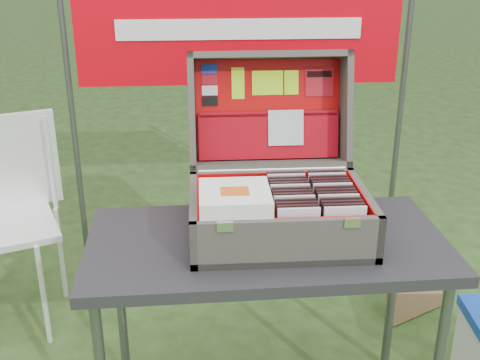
{
  "coord_description": "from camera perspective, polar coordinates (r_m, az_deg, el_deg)",
  "views": [
    {
      "loc": [
        -0.2,
        -1.9,
        1.73
      ],
      "look_at": [
        -0.06,
        0.1,
        0.91
      ],
      "focal_mm": 45.0,
      "sensor_mm": 36.0,
      "label": 1
    }
  ],
  "objects": [
    {
      "name": "cd_left_8",
      "position": [
        2.06,
        4.72,
        -2.39
      ],
      "size": [
        0.13,
        0.01,
        0.15
      ],
      "primitive_type": "cube",
      "color": "silver",
      "rests_on": "suitcase_liner_floor"
    },
    {
      "name": "table_leg_br",
      "position": [
        2.59,
        14.23,
        -10.4
      ],
      "size": [
        0.04,
        0.04,
        0.72
      ],
      "primitive_type": "cylinder",
      "color": "#59595B",
      "rests_on": "ground"
    },
    {
      "name": "cd_right_6",
      "position": [
        2.05,
        8.94,
        -2.8
      ],
      "size": [
        0.13,
        0.01,
        0.15
      ],
      "primitive_type": "cube",
      "color": "black",
      "rests_on": "suitcase_liner_floor"
    },
    {
      "name": "cd_left_12",
      "position": [
        2.15,
        4.35,
        -1.33
      ],
      "size": [
        0.13,
        0.01,
        0.15
      ],
      "primitive_type": "cube",
      "color": "silver",
      "rests_on": "suitcase_liner_floor"
    },
    {
      "name": "cd_right_10",
      "position": [
        2.13,
        8.41,
        -1.73
      ],
      "size": [
        0.13,
        0.01,
        0.15
      ],
      "primitive_type": "cube",
      "color": "black",
      "rests_on": "suitcase_liner_floor"
    },
    {
      "name": "suitcase_lid_pocket",
      "position": [
        2.31,
        2.71,
        4.17
      ],
      "size": [
        0.54,
        0.07,
        0.18
      ],
      "primitive_type": "cube",
      "rotation": [
        -1.81,
        0.0,
        0.0
      ],
      "color": "#9B0510",
      "rests_on": "suitcase_lid_liner"
    },
    {
      "name": "suitcase_lid_rim_right",
      "position": [
        2.32,
        9.96,
        6.67
      ],
      "size": [
        0.02,
        0.26,
        0.46
      ],
      "primitive_type": "cube",
      "rotation": [
        -1.81,
        0.0,
        0.0
      ],
      "color": "#4F4B42",
      "rests_on": "suitcase_lid_back"
    },
    {
      "name": "cd_right_0",
      "position": [
        1.92,
        9.84,
        -4.59
      ],
      "size": [
        0.13,
        0.01,
        0.15
      ],
      "primitive_type": "cube",
      "color": "silver",
      "rests_on": "suitcase_liner_floor"
    },
    {
      "name": "chair_leg_fr",
      "position": [
        2.84,
        -18.13,
        -10.36
      ],
      "size": [
        0.02,
        0.02,
        0.49
      ],
      "primitive_type": "cylinder",
      "color": "silver",
      "rests_on": "ground"
    },
    {
      "name": "table_top",
      "position": [
        2.07,
        2.55,
        -6.1
      ],
      "size": [
        1.24,
        0.64,
        0.04
      ],
      "primitive_type": "cube",
      "rotation": [
        0.0,
        0.0,
        0.03
      ],
      "color": "black",
      "rests_on": "ground"
    },
    {
      "name": "suitcase_liner_wall_front",
      "position": [
        1.87,
        4.49,
        -5.49
      ],
      "size": [
        0.56,
        0.01,
        0.14
      ],
      "primitive_type": "cube",
      "color": "red",
      "rests_on": "suitcase_base_bottom"
    },
    {
      "name": "suitcase_base_wall_right",
      "position": [
        2.1,
        11.6,
        -3.04
      ],
      "size": [
        0.02,
        0.43,
        0.16
      ],
      "primitive_type": "cube",
      "color": "#4F4B42",
      "rests_on": "table_top"
    },
    {
      "name": "suitcase_pocket_edge",
      "position": [
        2.3,
        2.71,
        6.3
      ],
      "size": [
        0.53,
        0.02,
        0.02
      ],
      "primitive_type": "cube",
      "rotation": [
        -1.81,
        0.0,
        0.0
      ],
      "color": "#9B0510",
      "rests_on": "suitcase_lid_pocket"
    },
    {
      "name": "songbook_5",
      "position": [
        1.91,
        -0.51,
        -1.6
      ],
      "size": [
        0.23,
        0.23,
        0.0
      ],
      "primitive_type": "cube",
      "color": "white",
      "rests_on": "suitcase_base_wall_front"
    },
    {
      "name": "lid_sticker_band",
      "position": [
        2.35,
        7.53,
        9.19
      ],
      "size": [
        0.11,
        0.03,
        0.11
      ],
      "primitive_type": "cube",
      "rotation": [
        -1.81,
        0.0,
        0.0
      ],
      "color": "#B21220",
      "rests_on": "suitcase_lid_liner"
    },
    {
      "name": "chair_leg_br",
      "position": [
        3.16,
        -16.61,
        -6.74
      ],
      "size": [
        0.02,
        0.02,
        0.49
      ],
      "primitive_type": "cylinder",
      "color": "silver",
      "rests_on": "ground"
    },
    {
      "name": "suitcase_pocket_cd",
      "position": [
        2.3,
        4.36,
        4.97
      ],
      "size": [
        0.13,
        0.04,
        0.13
      ],
      "primitive_type": "cube",
      "rotation": [
        -1.81,
        0.0,
        0.0
      ],
      "color": "silver",
      "rests_on": "suitcase_lid_pocket"
    },
    {
      "name": "cd_right_13",
      "position": [
        2.19,
        8.03,
        -0.97
      ],
      "size": [
        0.13,
        0.01,
        0.15
      ],
      "primitive_type": "cube",
      "color": "black",
      "rests_on": "suitcase_liner_floor"
    },
    {
      "name": "suitcase_latch_left",
      "position": [
        1.81,
        -1.44,
        -4.44
      ],
      "size": [
        0.05,
        0.01,
        0.03
      ],
      "primitive_type": "cube",
      "color": "silver",
      "rests_on": "suitcase_base_wall_front"
    },
    {
      "name": "suitcase",
      "position": [
        2.02,
        3.66,
        2.51
      ],
      "size": [
        0.6,
        0.59,
        0.56
      ],
      "primitive_type": null,
      "color": "#4F4B42",
      "rests_on": "table"
    },
    {
      "name": "banner",
      "position": [
        3.03,
        -0.06,
        14.15
      ],
      "size": [
        1.6,
        0.02,
        0.55
      ],
      "primitive_type": "cube",
      "color": "#C7010E",
      "rests_on": "banner_post_left"
    },
    {
      "name": "songbook_4",
      "position": [
        1.92,
        -0.51,
        -1.74
      ],
      "size": [
        0.23,
        0.23,
        0.0
      ],
      "primitive_type": "cube",
      "color": "white",
      "rests_on": "suitcase_base_wall_front"
    },
    {
      "name": "cd_left_2",
      "position": [
        1.94,
        5.32,
        -4.14
      ],
      "size": [
        0.13,
        0.01,
        0.15
      ],
      "primitive_type": "cube",
      "color": "black",
      "rests_on": "suitcase_liner_floor"
    },
    {
      "name": "suitcase_base_wall_left",
      "position": [
        2.03,
        -4.4,
        -3.57
      ],
      "size": [
        0.02,
        0.43,
        0.16
      ],
      "primitive_type": "cube",
      "color": "#4F4B42",
      "rests_on": "table_top"
    },
    {
      "name": "suitcase_lid_rim_left",
      "position": [
        2.26,
        -4.58,
        6.48
      ],
      "size": [
        0.02,
        0.26,
        0.46
      ],
      "primitive_type": "cube",
      "rotation": [
        -1.81,
        0.0,
        0.0
      ],
      "color": "#4F4B42",
      "rests_on": "suitcase_lid_back"
    },
    {
      "name": "songbook_1",
      "position": [
        1.92,
        -0.5,
        -2.14
      ],
      "size": [
        0.23,
        0.23,
        0.0
      ],
      "primitive_type": "cube",
      "color": "white",
      "rests_on": "suitcase_base_wall_front"
    },
    {
      "name": "cd_left_4",
      "position": [
        1.98,
        5.11,
        -3.53
      ],
      "size": [
        0.13,
        0.01,
        0.15
      ],
      "primitive_type": "cube",
      "color": "silver",
      "rests_on": "suitcase_liner_floor"
    },
    {
      "name": "suitcase_base_wall_back",
      "position": [
        2.23,
        3.07,
        -1.08
      ],
      "size": [
        0.6,
        0.02,
        0.16
      ],
      "primitive_type": "cube",
      "color": "#4F4B42",
      "rests_on": "table_top"
    },
    {
      "name": "cd_left_3",
      "position": [
        1.96,
        5.22,
        -3.83
      ],
      "size": [
        0.13,
        0.01,
        0.15
      ],
      "primitive_type": "cube",
      "color": "black",
      "rests_on": "suitcase_liner_floor"
    },
    {
      "name": "suitcase_lid_liner",
      "position": [
        2.33,
        2.64,
        6.68
      ],
      "size": [
        0.55,
        0.09,
        0.37
      ],
      "primitive_type": "cube",
      "rotation": [
        -1.81,
        0.0,
        0.0
      ],
      "color": "red",
      "rests_on": "suitcase_lid_back"
    },
    {
      "name": "lid_card_neon_main",
      "position": [
        2.32,
        2.63,
        9.19
      ],
      "size": [
        0.12,
        0.02,
        0.09
      ],
      "primitive_type": "cube",
      "rotation": [
        -1.81,
        0.0,
        0.0
      ],
      "color": "#B7F315",
      "rests_on": "suitcase_lid_liner"
    },
    {
      "name": "cd_left_5",
      "position": [
        2.0,
        5.01,
        -3.23
      ],
      "size": [
        0.13,
        0.01,
        0.15
      ],
      "primitive_type": "cube",
      "color": "black",
      "rests_on": "suitcase_liner_floor"
    },
    {
      "name": "cd_left_1",
      "position": [
        1.91,
        5.43,
        -4.45
      ],
      "size": [
        0.13,
        0.01,
        0.15
      ],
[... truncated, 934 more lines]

